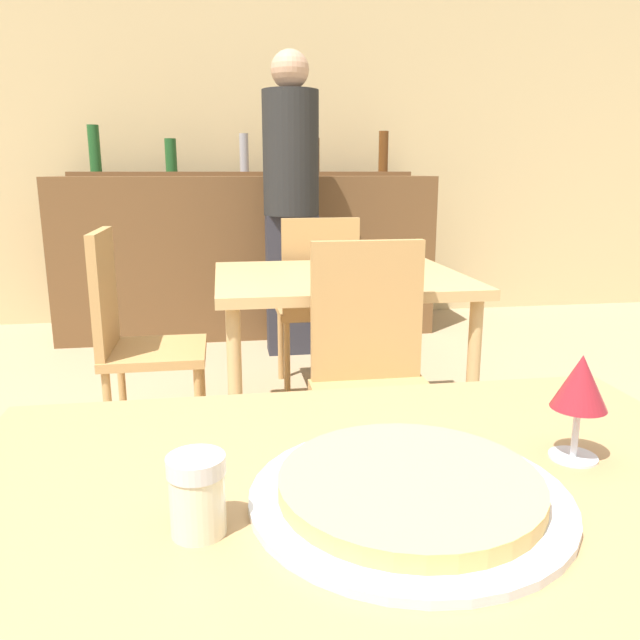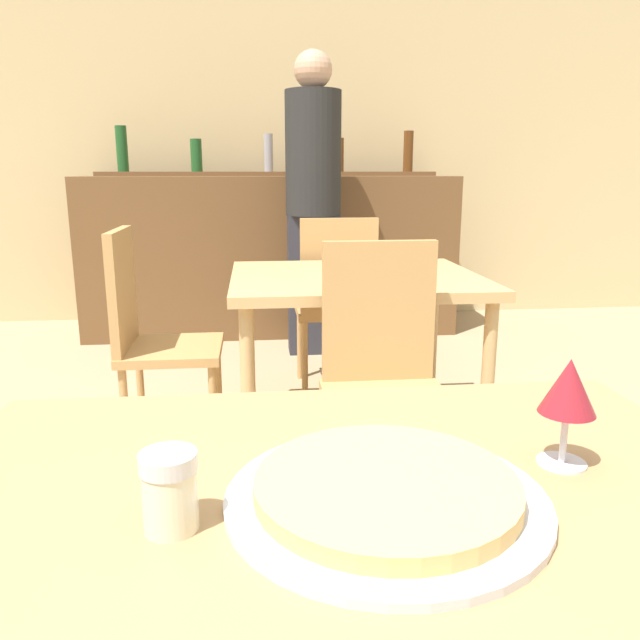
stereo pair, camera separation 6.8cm
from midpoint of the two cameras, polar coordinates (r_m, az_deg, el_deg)
The scene contains 12 objects.
wall_back at distance 4.98m, azimuth -4.46°, elevation 16.39°, with size 8.00×0.05×2.80m.
dining_table_near at distance 0.91m, azimuth 4.65°, elevation -19.60°, with size 1.14×0.78×0.73m.
dining_table_far at distance 2.59m, azimuth 3.97°, elevation 2.41°, with size 1.01×0.86×0.73m.
bar_counter at distance 4.51m, azimuth -4.08°, elevation 5.93°, with size 2.60×0.56×1.11m.
bar_back_shelf at distance 4.61m, azimuth -4.62°, elevation 13.71°, with size 2.39×0.24×0.34m.
chair_far_side_front at distance 2.05m, azimuth 6.77°, elevation -4.29°, with size 0.40×0.40×0.92m.
chair_far_side_back at distance 3.19m, azimuth 2.11°, elevation 2.22°, with size 0.40×0.40×0.92m.
chair_far_side_left at distance 2.61m, azimuth -14.60°, elevation -0.78°, with size 0.40×0.40×0.92m.
pizza_tray at distance 0.83m, azimuth 8.50°, elevation -15.30°, with size 0.41×0.41×0.04m.
cheese_shaker at distance 0.77m, azimuth -11.02°, elevation -15.10°, with size 0.07×0.07×0.10m.
person_standing at distance 3.91m, azimuth -0.11°, elevation 11.44°, with size 0.34×0.34×1.84m.
wine_glass at distance 0.96m, azimuth 23.69°, elevation -5.88°, with size 0.08×0.08×0.16m.
Camera 2 is at (-0.11, -0.75, 1.15)m, focal length 35.00 mm.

